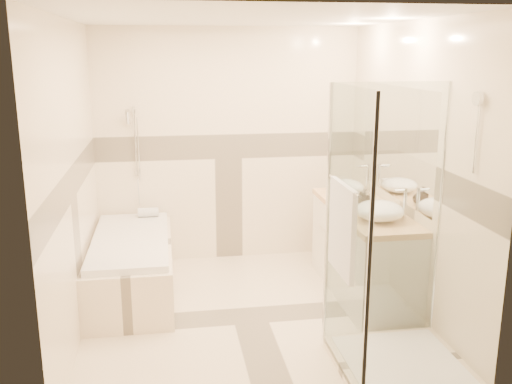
{
  "coord_description": "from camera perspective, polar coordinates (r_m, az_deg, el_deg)",
  "views": [
    {
      "loc": [
        -0.67,
        -4.53,
        2.25
      ],
      "look_at": [
        0.1,
        0.25,
        1.05
      ],
      "focal_mm": 40.0,
      "sensor_mm": 36.0,
      "label": 1
    }
  ],
  "objects": [
    {
      "name": "vessel_sink_near",
      "position": [
        5.79,
        8.98,
        0.49
      ],
      "size": [
        0.36,
        0.36,
        0.15
      ],
      "primitive_type": "ellipsoid",
      "color": "white",
      "rests_on": "vanity"
    },
    {
      "name": "faucet_far",
      "position": [
        5.01,
        14.59,
        -0.91
      ],
      "size": [
        0.11,
        0.03,
        0.27
      ],
      "color": "silver",
      "rests_on": "vanity"
    },
    {
      "name": "vessel_sink_far",
      "position": [
        4.95,
        12.24,
        -1.84
      ],
      "size": [
        0.42,
        0.42,
        0.17
      ],
      "primitive_type": "ellipsoid",
      "color": "white",
      "rests_on": "vanity"
    },
    {
      "name": "folded_towels",
      "position": [
        5.95,
        8.46,
        0.56
      ],
      "size": [
        0.17,
        0.26,
        0.08
      ],
      "primitive_type": "cube",
      "rotation": [
        0.0,
        0.0,
        -0.07
      ],
      "color": "silver",
      "rests_on": "vanity"
    },
    {
      "name": "amenity_bottle_b",
      "position": [
        5.38,
        10.44,
        -0.67
      ],
      "size": [
        0.13,
        0.13,
        0.13
      ],
      "primitive_type": "imported",
      "rotation": [
        0.0,
        0.0,
        0.31
      ],
      "color": "black",
      "rests_on": "vanity"
    },
    {
      "name": "room",
      "position": [
        4.71,
        -0.08,
        1.75
      ],
      "size": [
        2.82,
        3.02,
        2.52
      ],
      "color": "beige",
      "rests_on": "ground"
    },
    {
      "name": "faucet_near",
      "position": [
        5.83,
        11.02,
        1.52
      ],
      "size": [
        0.12,
        0.03,
        0.3
      ],
      "color": "silver",
      "rests_on": "vanity"
    },
    {
      "name": "bathtub",
      "position": [
        5.55,
        -12.32,
        -6.93
      ],
      "size": [
        0.75,
        1.7,
        0.56
      ],
      "color": "beige",
      "rests_on": "ground"
    },
    {
      "name": "vanity",
      "position": [
        5.47,
        10.63,
        -5.81
      ],
      "size": [
        0.58,
        1.62,
        0.85
      ],
      "color": "white",
      "rests_on": "ground"
    },
    {
      "name": "rolled_towel",
      "position": [
        6.07,
        -10.72,
        -2.01
      ],
      "size": [
        0.21,
        0.1,
        0.1
      ],
      "primitive_type": "cylinder",
      "rotation": [
        0.0,
        1.57,
        0.0
      ],
      "color": "silver",
      "rests_on": "bathtub"
    },
    {
      "name": "shower_enclosure",
      "position": [
        4.24,
        12.72,
        -10.75
      ],
      "size": [
        0.96,
        0.93,
        2.04
      ],
      "color": "beige",
      "rests_on": "ground"
    },
    {
      "name": "amenity_bottle_a",
      "position": [
        5.29,
        10.77,
        -0.67
      ],
      "size": [
        0.09,
        0.09,
        0.18
      ],
      "primitive_type": "imported",
      "rotation": [
        0.0,
        0.0,
        0.05
      ],
      "color": "black",
      "rests_on": "vanity"
    }
  ]
}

